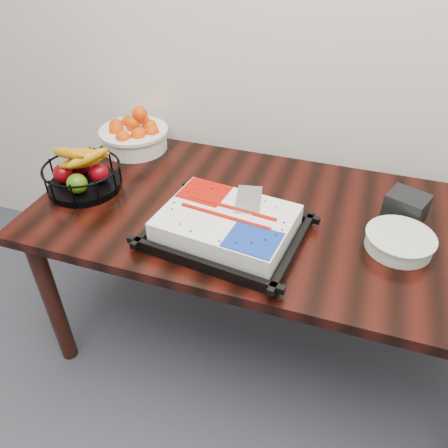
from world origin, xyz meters
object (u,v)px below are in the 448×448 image
(tangerine_bowl, at_px, (134,131))
(napkin_box, at_px, (406,206))
(cake_tray, at_px, (227,226))
(fruit_basket, at_px, (83,174))
(plate_stack, at_px, (399,242))
(table, at_px, (268,231))

(tangerine_bowl, relative_size, napkin_box, 2.32)
(cake_tray, xyz_separation_m, napkin_box, (0.59, 0.32, 0.00))
(fruit_basket, distance_m, plate_stack, 1.23)
(plate_stack, distance_m, napkin_box, 0.20)
(plate_stack, height_order, napkin_box, napkin_box)
(cake_tray, relative_size, plate_stack, 2.38)
(cake_tray, bearing_deg, fruit_basket, 170.10)
(napkin_box, bearing_deg, table, -163.98)
(fruit_basket, relative_size, napkin_box, 2.25)
(table, relative_size, cake_tray, 3.26)
(fruit_basket, xyz_separation_m, plate_stack, (1.22, 0.02, -0.04))
(fruit_basket, bearing_deg, napkin_box, 9.61)
(tangerine_bowl, height_order, plate_stack, tangerine_bowl)
(table, xyz_separation_m, cake_tray, (-0.11, -0.19, 0.13))
(tangerine_bowl, xyz_separation_m, napkin_box, (1.21, -0.17, -0.04))
(cake_tray, relative_size, fruit_basket, 1.79)
(tangerine_bowl, relative_size, plate_stack, 1.37)
(plate_stack, xyz_separation_m, napkin_box, (0.02, 0.19, 0.02))
(tangerine_bowl, bearing_deg, cake_tray, -38.55)
(table, distance_m, plate_stack, 0.48)
(plate_stack, bearing_deg, table, 173.14)
(table, relative_size, fruit_basket, 5.84)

